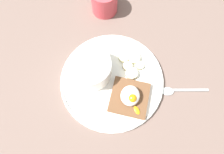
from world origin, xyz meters
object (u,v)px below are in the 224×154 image
(oatmeal_bowl, at_px, (91,69))
(banana_slice_back, at_px, (124,57))
(banana_slice_front, at_px, (134,58))
(banana_slice_right, at_px, (140,65))
(poached_egg, at_px, (130,96))
(spoon, at_px, (179,90))
(banana_slice_left, at_px, (127,66))
(banana_slice_inner, at_px, (132,74))
(toast_slice, at_px, (129,98))
(coffee_mug, at_px, (104,1))

(oatmeal_bowl, distance_m, banana_slice_back, 0.11)
(banana_slice_front, xyz_separation_m, banana_slice_back, (0.00, -0.03, -0.00))
(banana_slice_right, bearing_deg, oatmeal_bowl, -68.70)
(poached_egg, relative_size, spoon, 0.54)
(banana_slice_front, bearing_deg, oatmeal_bowl, -57.44)
(banana_slice_left, relative_size, banana_slice_inner, 0.92)
(poached_egg, height_order, spoon, poached_egg)
(banana_slice_front, distance_m, banana_slice_left, 0.03)
(poached_egg, bearing_deg, toast_slice, -142.14)
(oatmeal_bowl, relative_size, toast_slice, 1.12)
(banana_slice_front, height_order, banana_slice_left, banana_slice_front)
(banana_slice_left, bearing_deg, coffee_mug, -150.37)
(banana_slice_front, bearing_deg, toast_slice, 3.73)
(toast_slice, relative_size, banana_slice_back, 3.03)
(toast_slice, distance_m, banana_slice_inner, 0.07)
(banana_slice_left, bearing_deg, banana_slice_front, 154.45)
(banana_slice_inner, bearing_deg, oatmeal_bowl, -80.50)
(toast_slice, xyz_separation_m, banana_slice_front, (-0.12, -0.01, -0.00))
(poached_egg, bearing_deg, oatmeal_bowl, -113.92)
(banana_slice_right, relative_size, spoon, 0.27)
(banana_slice_left, xyz_separation_m, spoon, (0.04, 0.16, -0.01))
(spoon, bearing_deg, banana_slice_left, -103.39)
(poached_egg, relative_size, banana_slice_front, 1.40)
(oatmeal_bowl, distance_m, coffee_mug, 0.24)
(banana_slice_inner, distance_m, spoon, 0.14)
(banana_slice_right, bearing_deg, toast_slice, -7.09)
(banana_slice_front, distance_m, coffee_mug, 0.22)
(toast_slice, relative_size, banana_slice_inner, 2.36)
(banana_slice_front, relative_size, coffee_mug, 0.47)
(oatmeal_bowl, relative_size, banana_slice_inner, 2.63)
(spoon, bearing_deg, coffee_mug, -131.34)
(toast_slice, xyz_separation_m, banana_slice_inner, (-0.07, -0.01, -0.00))
(poached_egg, distance_m, spoon, 0.15)
(banana_slice_back, relative_size, spoon, 0.25)
(banana_slice_front, relative_size, banana_slice_back, 1.51)
(oatmeal_bowl, relative_size, banana_slice_left, 2.86)
(oatmeal_bowl, relative_size, banana_slice_right, 3.14)
(toast_slice, height_order, banana_slice_left, toast_slice)
(oatmeal_bowl, distance_m, banana_slice_left, 0.11)
(banana_slice_left, xyz_separation_m, banana_slice_inner, (0.02, 0.02, 0.00))
(banana_slice_front, distance_m, banana_slice_back, 0.03)
(banana_slice_right, distance_m, spoon, 0.13)
(banana_slice_front, xyz_separation_m, banana_slice_right, (0.02, 0.02, -0.00))
(coffee_mug, bearing_deg, banana_slice_right, 37.92)
(poached_egg, height_order, banana_slice_front, poached_egg)
(oatmeal_bowl, height_order, banana_slice_left, oatmeal_bowl)
(spoon, bearing_deg, banana_slice_front, -114.98)
(oatmeal_bowl, height_order, banana_slice_front, oatmeal_bowl)
(oatmeal_bowl, distance_m, banana_slice_inner, 0.12)
(oatmeal_bowl, bearing_deg, toast_slice, 66.43)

